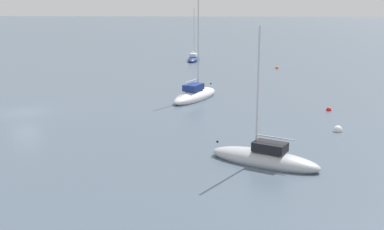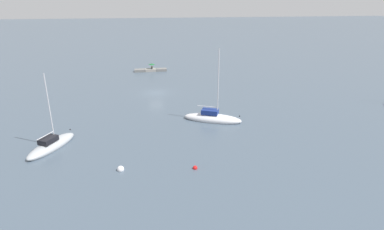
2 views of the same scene
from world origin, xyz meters
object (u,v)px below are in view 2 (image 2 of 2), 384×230
(umbrella_open_green, at_px, (152,64))
(sailboat_grey_far, at_px, (52,145))
(sailboat_white_mid, at_px, (212,118))
(mooring_buoy_near, at_px, (121,169))
(person_seated_brown_left, at_px, (152,68))
(mooring_buoy_mid, at_px, (195,168))

(umbrella_open_green, distance_m, sailboat_grey_far, 41.12)
(sailboat_white_mid, height_order, mooring_buoy_near, sailboat_white_mid)
(person_seated_brown_left, relative_size, sailboat_white_mid, 0.07)
(mooring_buoy_near, bearing_deg, sailboat_grey_far, -39.27)
(person_seated_brown_left, distance_m, sailboat_grey_far, 41.06)
(umbrella_open_green, xyz_separation_m, mooring_buoy_mid, (-1.75, 46.24, -1.63))
(umbrella_open_green, distance_m, mooring_buoy_mid, 46.30)
(umbrella_open_green, xyz_separation_m, mooring_buoy_near, (5.55, 45.29, -1.59))
(sailboat_white_mid, bearing_deg, person_seated_brown_left, -143.91)
(mooring_buoy_mid, bearing_deg, sailboat_white_mid, -110.88)
(person_seated_brown_left, relative_size, mooring_buoy_near, 1.05)
(umbrella_open_green, bearing_deg, person_seated_brown_left, 75.95)
(person_seated_brown_left, xyz_separation_m, umbrella_open_green, (-0.01, -0.04, 0.88))
(mooring_buoy_near, bearing_deg, sailboat_white_mid, -136.19)
(umbrella_open_green, xyz_separation_m, sailboat_grey_far, (13.43, 38.84, -1.36))
(sailboat_white_mid, distance_m, mooring_buoy_near, 16.74)
(person_seated_brown_left, relative_size, umbrella_open_green, 0.49)
(umbrella_open_green, bearing_deg, sailboat_grey_far, 70.93)
(person_seated_brown_left, xyz_separation_m, mooring_buoy_near, (5.54, 45.24, -0.71))
(umbrella_open_green, height_order, mooring_buoy_near, umbrella_open_green)
(person_seated_brown_left, height_order, sailboat_white_mid, sailboat_white_mid)
(umbrella_open_green, bearing_deg, mooring_buoy_near, 83.01)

